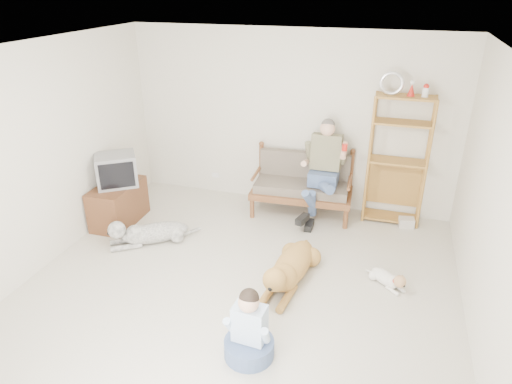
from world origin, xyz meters
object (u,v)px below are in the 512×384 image
(tv_stand, at_px, (118,204))
(etagere, at_px, (397,160))
(loveseat, at_px, (303,183))
(golden_retriever, at_px, (289,269))

(tv_stand, bearing_deg, etagere, 16.97)
(loveseat, bearing_deg, etagere, 2.49)
(loveseat, relative_size, golden_retriever, 0.99)
(tv_stand, bearing_deg, golden_retriever, -15.62)
(loveseat, height_order, golden_retriever, loveseat)
(golden_retriever, bearing_deg, etagere, 68.32)
(tv_stand, height_order, golden_retriever, tv_stand)
(etagere, distance_m, golden_retriever, 2.38)
(etagere, height_order, tv_stand, etagere)
(tv_stand, relative_size, golden_retriever, 0.59)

